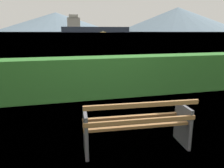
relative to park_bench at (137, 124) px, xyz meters
name	(u,v)px	position (x,y,z in m)	size (l,w,h in m)	color
ground_plane	(135,147)	(0.00, 0.06, -0.43)	(1400.00, 1400.00, 0.00)	#4C6B33
water_surface	(57,32)	(0.00, 307.04, -0.42)	(620.00, 620.00, 0.00)	slate
park_bench	(137,124)	(0.00, 0.00, 0.00)	(1.72, 0.68, 0.87)	olive
hedge_row	(100,77)	(0.00, 3.01, 0.14)	(12.28, 0.77, 1.13)	#2D6B28
cargo_ship_large	(90,28)	(42.32, 284.95, 5.61)	(88.25, 16.42, 21.58)	#2D384C
sailboat_mid	(103,32)	(45.90, 222.01, 0.19)	(6.33, 3.58, 1.75)	gold
distant_hills	(62,20)	(13.62, 565.79, 27.97)	(945.84, 370.85, 62.98)	gray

